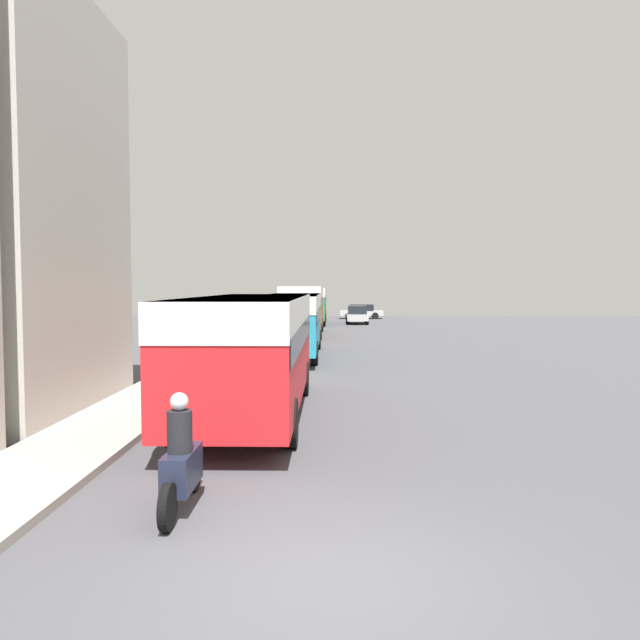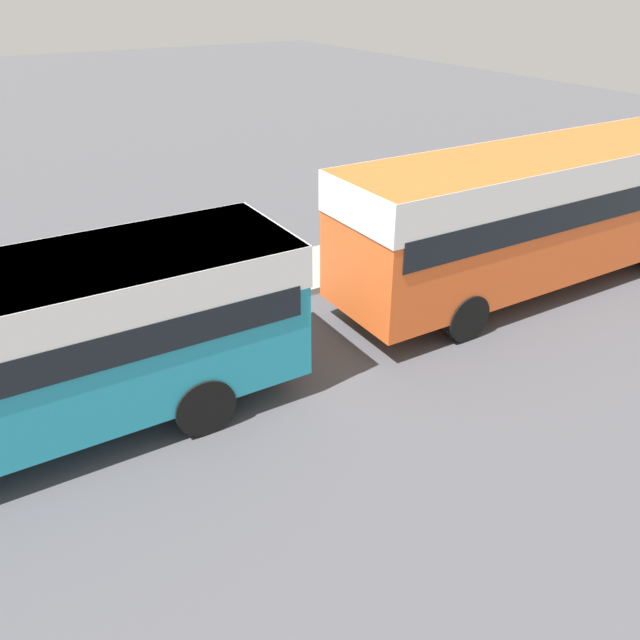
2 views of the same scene
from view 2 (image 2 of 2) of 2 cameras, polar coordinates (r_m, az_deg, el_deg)
bus_third_in_line at (r=15.06m, az=20.11°, el=10.32°), size 2.52×10.48×3.19m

